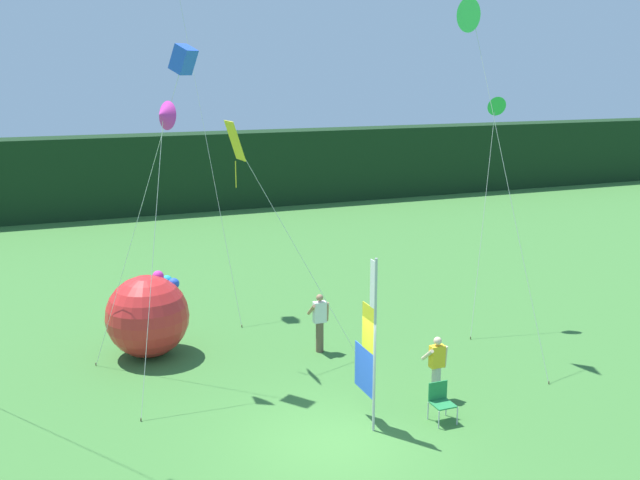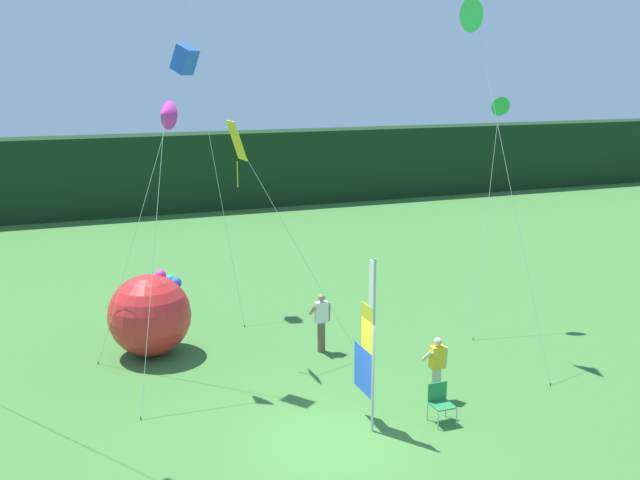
# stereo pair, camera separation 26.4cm
# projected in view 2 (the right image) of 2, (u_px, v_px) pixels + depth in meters

# --- Properties ---
(ground_plane) EXTENTS (120.00, 120.00, 0.00)m
(ground_plane) POSITION_uv_depth(u_px,v_px,m) (332.00, 442.00, 15.58)
(ground_plane) COLOR #3D7533
(distant_treeline) EXTENTS (80.00, 2.40, 4.35)m
(distant_treeline) POSITION_uv_depth(u_px,v_px,m) (148.00, 174.00, 40.40)
(distant_treeline) COLOR black
(distant_treeline) RESTS_ON ground
(banner_flag) EXTENTS (0.06, 1.03, 3.98)m
(banner_flag) POSITION_uv_depth(u_px,v_px,m) (368.00, 346.00, 15.91)
(banner_flag) COLOR #B7B7BC
(banner_flag) RESTS_ON ground
(person_near_banner) EXTENTS (0.55, 0.48, 1.59)m
(person_near_banner) POSITION_uv_depth(u_px,v_px,m) (437.00, 367.00, 17.44)
(person_near_banner) COLOR #B7B2A3
(person_near_banner) RESTS_ON ground
(person_mid_field) EXTENTS (0.55, 0.48, 1.71)m
(person_mid_field) POSITION_uv_depth(u_px,v_px,m) (321.00, 321.00, 20.40)
(person_mid_field) COLOR brown
(person_mid_field) RESTS_ON ground
(inflatable_balloon) EXTENTS (2.31, 2.31, 2.33)m
(inflatable_balloon) POSITION_uv_depth(u_px,v_px,m) (150.00, 315.00, 20.16)
(inflatable_balloon) COLOR red
(inflatable_balloon) RESTS_ON ground
(folding_chair) EXTENTS (0.51, 0.51, 0.89)m
(folding_chair) POSITION_uv_depth(u_px,v_px,m) (440.00, 400.00, 16.42)
(folding_chair) COLOR #BCBCC1
(folding_chair) RESTS_ON ground
(kite_green_delta_0) EXTENTS (0.75, 4.05, 9.75)m
(kite_green_delta_0) POSITION_uv_depth(u_px,v_px,m) (476.00, 16.00, 19.30)
(kite_green_delta_0) COLOR brown
(kite_green_delta_0) RESTS_ON ground
(kite_blue_box_1) EXTENTS (2.85, 1.76, 8.47)m
(kite_blue_box_1) POSITION_uv_depth(u_px,v_px,m) (184.00, 62.00, 17.49)
(kite_blue_box_1) COLOR brown
(kite_blue_box_1) RESTS_ON ground
(kite_yellow_diamond_3) EXTENTS (3.21, 1.87, 6.56)m
(kite_yellow_diamond_3) POSITION_uv_depth(u_px,v_px,m) (241.00, 149.00, 18.93)
(kite_yellow_diamond_3) COLOR brown
(kite_yellow_diamond_3) RESTS_ON ground
(kite_green_delta_5) EXTENTS (1.98, 1.95, 7.10)m
(kite_green_delta_5) POSITION_uv_depth(u_px,v_px,m) (499.00, 107.00, 22.02)
(kite_green_delta_5) COLOR brown
(kite_green_delta_5) RESTS_ON ground
(kite_magenta_delta_6) EXTENTS (1.54, 2.60, 7.15)m
(kite_magenta_delta_6) POSITION_uv_depth(u_px,v_px,m) (165.00, 116.00, 17.43)
(kite_magenta_delta_6) COLOR brown
(kite_magenta_delta_6) RESTS_ON ground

